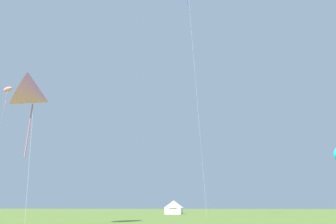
{
  "coord_description": "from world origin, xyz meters",
  "views": [
    {
      "loc": [
        6.17,
        -3.3,
        1.53
      ],
      "look_at": [
        0.0,
        32.0,
        13.2
      ],
      "focal_mm": 31.08,
      "sensor_mm": 36.0,
      "label": 1
    }
  ],
  "objects": [
    {
      "name": "kite_pink_parafoil",
      "position": [
        -29.92,
        38.68,
        21.17
      ],
      "size": [
        2.84,
        2.06,
        21.68
      ],
      "color": "pink",
      "rests_on": "ground"
    },
    {
      "name": "kite_pink_delta",
      "position": [
        -8.36,
        16.52,
        10.13
      ],
      "size": [
        4.36,
        4.33,
        11.9
      ],
      "color": "pink",
      "rests_on": "ground"
    },
    {
      "name": "festival_tent_left",
      "position": [
        -3.7,
        60.31,
        1.51
      ],
      "size": [
        4.21,
        4.21,
        2.74
      ],
      "color": "white",
      "rests_on": "ground"
    }
  ]
}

